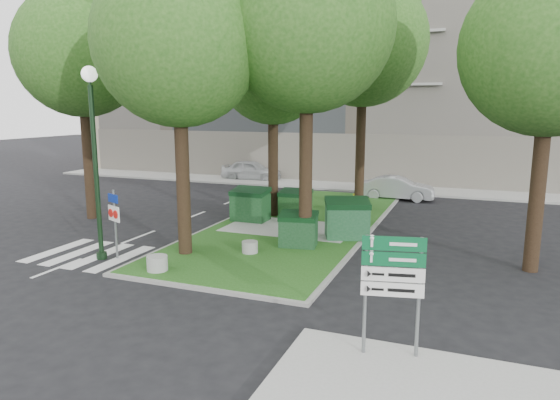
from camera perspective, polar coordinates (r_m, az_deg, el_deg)
The scene contains 25 objects.
ground at distance 14.15m, azimuth -10.92°, elevation -9.73°, with size 120.00×120.00×0.00m, color black.
median_island at distance 20.87m, azimuth 2.01°, elevation -2.74°, with size 6.00×16.00×0.12m, color #1E4C15.
median_kerb at distance 20.87m, azimuth 2.01°, elevation -2.77°, with size 6.30×16.30×0.10m, color gray.
building_sidewalk at distance 30.91m, azimuth 7.59°, elevation 1.53°, with size 42.00×3.00×0.12m, color #999993.
zebra_crossing at distance 17.44m, azimuth -18.81°, elevation -6.19°, with size 5.00×3.00×0.01m, color silver.
apartment_building at distance 37.99m, azimuth 10.70°, elevation 15.13°, with size 41.00×12.00×16.00m, color tan.
tree_median_near_left at distance 16.39m, azimuth -11.26°, elevation 18.98°, with size 5.20×5.20×10.53m.
tree_median_near_right at distance 16.83m, azimuth 3.51°, elevation 21.24°, with size 5.60×5.60×11.46m.
tree_median_mid at distance 21.90m, azimuth -0.54°, elevation 16.11°, with size 4.80×4.80×9.99m.
tree_median_far at distance 24.00m, azimuth 9.81°, elevation 18.70°, with size 5.80×5.80×11.93m.
tree_street_left at distance 23.42m, azimuth -21.65°, elevation 16.69°, with size 5.40×5.40×11.00m.
tree_street_right at distance 16.48m, azimuth 29.04°, elevation 16.68°, with size 5.00×5.00×10.06m.
dumpster_a at distance 21.13m, azimuth -3.41°, elevation -0.54°, with size 1.54×1.09×1.42m.
dumpster_b at distance 21.64m, azimuth 1.77°, elevation -0.48°, with size 1.36×0.96×1.25m.
dumpster_c at distance 17.26m, azimuth 2.11°, elevation -3.40°, with size 1.43×1.11×1.21m.
dumpster_d at distance 18.47m, azimuth 7.67°, elevation -2.13°, with size 1.89×1.61×1.48m.
bollard_left at distance 15.24m, azimuth -13.86°, elevation -7.02°, with size 0.61×0.61×0.44m, color #9A9B96.
bollard_right at distance 16.60m, azimuth -3.47°, elevation -5.38°, with size 0.53×0.53×0.38m, color gray.
bollard_mid at distance 17.85m, azimuth 0.84°, elevation -4.12°, with size 0.61×0.61×0.44m, color gray.
litter_bin at distance 24.30m, azimuth 8.75°, elevation -0.04°, with size 0.37×0.37×0.64m, color yellow.
street_lamp at distance 16.70m, azimuth -20.50°, elevation 6.38°, with size 0.49×0.49×6.10m.
traffic_sign_pole at distance 16.89m, azimuth -18.37°, elevation -1.61°, with size 0.64×0.31×2.27m.
directional_sign at distance 9.79m, azimuth 12.75°, elevation -8.58°, with size 1.17×0.30×2.37m.
car_white at distance 33.66m, azimuth -3.28°, elevation 3.42°, with size 1.62×4.04×1.38m, color silver.
car_silver at distance 27.26m, azimuth 13.27°, elevation 1.34°, with size 1.33×3.80×1.25m, color #A5A8AD.
Camera 1 is at (7.20, -11.18, 4.86)m, focal length 32.00 mm.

